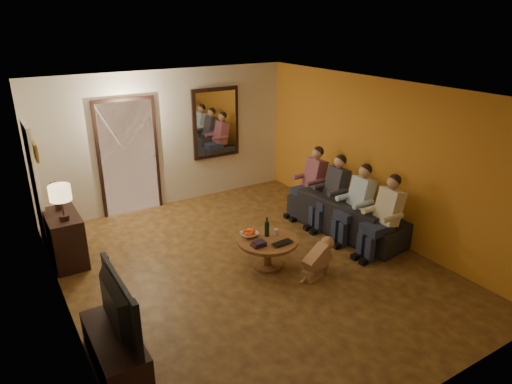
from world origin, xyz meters
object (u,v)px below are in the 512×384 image
person_c (333,195)px  person_d (312,184)px  dresser (66,239)px  person_b (357,206)px  dog (317,258)px  bowl (249,235)px  sofa (348,214)px  table_lamp (62,203)px  laptop (284,244)px  coffee_table (268,253)px  tv (110,308)px  person_a (385,219)px  tv_stand (115,350)px  wine_bottle (267,226)px

person_c → person_d: same height
dresser → person_b: bearing=-22.3°
dog → bowl: bearing=115.8°
person_d → person_c: bearing=-90.0°
bowl → sofa: bearing=1.6°
table_lamp → person_d: bearing=-4.3°
table_lamp → person_c: table_lamp is taller
person_d → laptop: size_ratio=3.65×
coffee_table → laptop: bearing=-70.3°
dresser → dog: (2.97, -2.30, -0.11)m
bowl → tv: bearing=-154.8°
person_b → person_d: same height
person_a → person_c: (0.00, 1.20, 0.00)m
coffee_table → person_b: bearing=-0.8°
table_lamp → person_c: 4.36m
person_b → person_c: size_ratio=1.00×
laptop → tv_stand: bearing=-171.0°
person_b → person_c: 0.60m
bowl → wine_bottle: size_ratio=0.84×
person_c → tv_stand: bearing=-161.1°
tv_stand → wine_bottle: size_ratio=3.79×
sofa → person_c: bearing=10.8°
tv → sofa: (4.34, 1.15, -0.41)m
dog → coffee_table: dog is taller
person_a → bowl: bearing=156.2°
wine_bottle → coffee_table: bearing=-116.6°
tv → person_c: person_c is taller
tv_stand → wine_bottle: 2.76m
person_b → bowl: bearing=172.7°
table_lamp → person_d: size_ratio=0.45×
dresser → bowl: 2.76m
dog → person_b: bearing=11.0°
table_lamp → person_b: (4.24, -1.52, -0.45)m
person_b → wine_bottle: bearing=175.8°
table_lamp → coffee_table: table_lamp is taller
dresser → person_c: person_c is taller
tv_stand → coffee_table: coffee_table is taller
coffee_table → bowl: 0.38m
person_a → sofa: bearing=83.7°
dresser → person_b: (4.24, -1.74, 0.21)m
person_d → person_a: bearing=-90.0°
tv → wine_bottle: (2.55, 0.97, -0.12)m
table_lamp → person_c: bearing=-12.2°
table_lamp → dog: bearing=-35.0°
person_a → laptop: person_a is taller
table_lamp → tv: table_lamp is taller
person_c → laptop: person_c is taller
bowl → laptop: size_ratio=0.79×
bowl → person_c: bearing=10.5°
tv → person_c: (4.24, 1.45, -0.13)m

